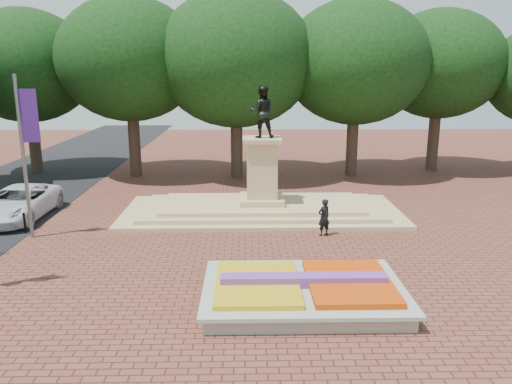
# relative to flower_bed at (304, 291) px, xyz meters

# --- Properties ---
(ground) EXTENTS (90.00, 90.00, 0.00)m
(ground) POSITION_rel_flower_bed_xyz_m (-1.03, 2.00, -0.38)
(ground) COLOR brown
(ground) RESTS_ON ground
(flower_bed) EXTENTS (6.30, 4.30, 0.91)m
(flower_bed) POSITION_rel_flower_bed_xyz_m (0.00, 0.00, 0.00)
(flower_bed) COLOR gray
(flower_bed) RESTS_ON ground
(monument) EXTENTS (14.00, 6.00, 6.40)m
(monument) POSITION_rel_flower_bed_xyz_m (-1.03, 10.00, 0.50)
(monument) COLOR tan
(monument) RESTS_ON ground
(tree_row_back) EXTENTS (44.80, 8.80, 10.43)m
(tree_row_back) POSITION_rel_flower_bed_xyz_m (1.31, 20.00, 6.29)
(tree_row_back) COLOR #38281E
(tree_row_back) RESTS_ON ground
(van) EXTENTS (2.70, 5.71, 1.58)m
(van) POSITION_rel_flower_bed_xyz_m (-13.03, 9.41, 0.41)
(van) COLOR silver
(van) RESTS_ON ground
(pedestrian) EXTENTS (0.73, 0.65, 1.67)m
(pedestrian) POSITION_rel_flower_bed_xyz_m (1.61, 6.50, 0.46)
(pedestrian) COLOR black
(pedestrian) RESTS_ON ground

